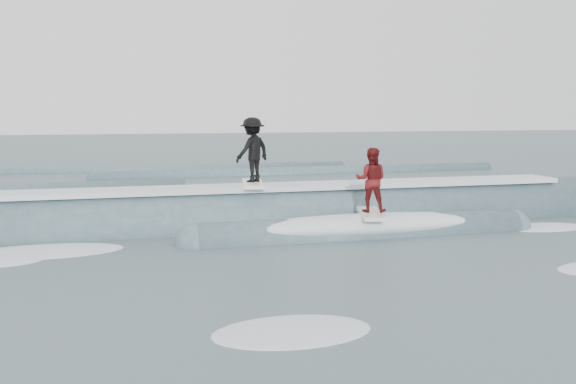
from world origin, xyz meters
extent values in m
plane|color=#384C52|center=(0.00, 0.00, 0.00)|extent=(160.00, 160.00, 0.00)
cylinder|color=#3A5763|center=(0.00, 3.63, 0.00)|extent=(20.53, 2.12, 2.12)
sphere|color=#3A5763|center=(10.26, 3.63, 0.00)|extent=(2.12, 2.12, 2.12)
cylinder|color=#3A5763|center=(1.80, 1.43, 0.00)|extent=(9.00, 1.10, 1.10)
sphere|color=#3A5763|center=(-2.70, 1.43, 0.00)|extent=(1.10, 1.10, 1.10)
sphere|color=#3A5763|center=(6.30, 1.43, 0.00)|extent=(1.10, 1.10, 1.10)
cube|color=white|center=(0.00, 3.63, 1.13)|extent=(18.00, 1.30, 0.14)
ellipsoid|color=white|center=(1.80, 1.43, 0.30)|extent=(7.60, 1.30, 0.60)
cube|color=white|center=(-0.78, 3.63, 1.25)|extent=(0.86, 2.06, 0.10)
imported|color=black|center=(-0.78, 3.63, 2.22)|extent=(1.37, 1.24, 1.85)
cube|color=silver|center=(1.97, 1.43, 0.60)|extent=(1.04, 2.07, 0.10)
imported|color=#5A1011|center=(1.97, 1.43, 1.51)|extent=(1.03, 0.95, 1.71)
ellipsoid|color=white|center=(-2.08, -5.28, 0.00)|extent=(2.61, 1.78, 0.10)
ellipsoid|color=white|center=(-6.33, 1.64, 0.00)|extent=(3.41, 2.33, 0.10)
ellipsoid|color=white|center=(7.27, 1.26, 0.00)|extent=(2.46, 1.68, 0.10)
cylinder|color=#3A5763|center=(5.05, 18.00, 0.00)|extent=(22.00, 0.80, 0.80)
cylinder|color=#3A5763|center=(-2.36, 22.00, 0.00)|extent=(22.00, 0.60, 0.60)
camera|label=1|loc=(-4.60, -14.34, 3.35)|focal=40.00mm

